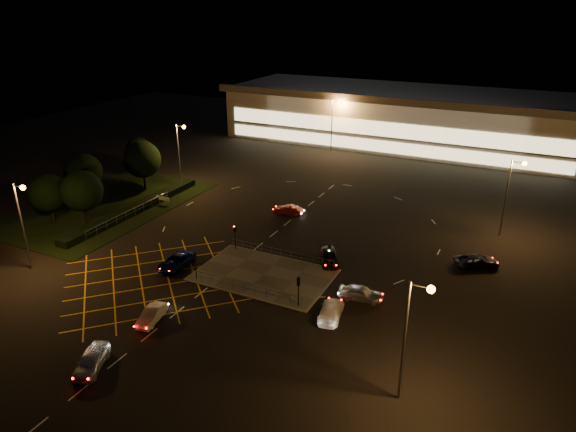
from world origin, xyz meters
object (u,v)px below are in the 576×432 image
at_px(car_left_blue, 176,262).
at_px(signal_ne, 330,252).
at_px(signal_se, 298,286).
at_px(car_right_silver, 361,293).
at_px(car_circ_red, 288,210).
at_px(signal_nw, 235,232).
at_px(car_east_grey, 477,261).
at_px(car_near_silver, 91,360).
at_px(car_queue_white, 152,315).
at_px(car_far_dkgrey, 329,257).
at_px(signal_sw, 195,260).
at_px(car_approach_white, 331,311).

bearing_deg(car_left_blue, signal_ne, 21.54).
height_order(signal_se, car_right_silver, signal_se).
bearing_deg(car_left_blue, car_circ_red, 75.46).
height_order(signal_nw, car_east_grey, signal_nw).
height_order(car_near_silver, car_queue_white, car_near_silver).
xyz_separation_m(signal_se, signal_ne, (0.00, 7.99, 0.00)).
bearing_deg(car_east_grey, car_right_silver, 112.08).
height_order(car_right_silver, car_circ_red, car_right_silver).
xyz_separation_m(car_near_silver, car_queue_white, (-0.01, 7.40, -0.12)).
distance_m(car_queue_white, car_left_blue, 10.45).
height_order(signal_se, car_far_dkgrey, signal_se).
height_order(signal_sw, car_near_silver, signal_sw).
bearing_deg(car_queue_white, car_left_blue, 103.96).
distance_m(car_near_silver, car_circ_red, 36.29).
height_order(car_right_silver, car_east_grey, car_right_silver).
xyz_separation_m(signal_se, signal_nw, (-12.00, 7.99, 0.00)).
height_order(signal_se, car_circ_red, signal_se).
height_order(signal_se, car_left_blue, signal_se).
height_order(signal_sw, car_far_dkgrey, signal_sw).
relative_size(signal_sw, car_right_silver, 0.71).
distance_m(car_east_grey, car_approach_white, 19.78).
relative_size(signal_ne, car_queue_white, 0.80).
distance_m(signal_nw, car_far_dkgrey, 11.54).
distance_m(car_left_blue, car_east_grey, 33.57).
distance_m(signal_nw, car_right_silver, 17.56).
height_order(signal_nw, car_circ_red, signal_nw).
bearing_deg(signal_se, car_right_silver, -142.16).
xyz_separation_m(signal_sw, car_right_silver, (17.00, 3.89, -1.62)).
xyz_separation_m(car_queue_white, car_left_blue, (-4.45, 9.46, 0.05)).
bearing_deg(car_far_dkgrey, car_east_grey, -3.89).
xyz_separation_m(signal_se, car_circ_red, (-11.17, 20.74, -1.71)).
relative_size(signal_sw, signal_nw, 1.00).
xyz_separation_m(signal_ne, car_approach_white, (3.50, -8.26, -1.67)).
height_order(car_near_silver, car_approach_white, car_near_silver).
bearing_deg(car_right_silver, signal_sw, 95.07).
bearing_deg(car_queue_white, signal_sw, 84.52).
distance_m(signal_sw, car_circ_red, 20.82).
bearing_deg(car_right_silver, car_east_grey, -45.34).
bearing_deg(car_circ_red, signal_nw, -9.99).
bearing_deg(signal_ne, car_left_blue, -156.83).
bearing_deg(car_queue_white, car_approach_white, 17.01).
distance_m(signal_ne, car_queue_white, 19.71).
height_order(car_far_dkgrey, car_circ_red, car_far_dkgrey).
relative_size(car_circ_red, car_approach_white, 0.82).
height_order(car_right_silver, car_approach_white, car_right_silver).
xyz_separation_m(car_near_silver, car_east_grey, (25.63, 31.75, -0.09)).
height_order(car_left_blue, car_right_silver, car_right_silver).
relative_size(signal_sw, car_far_dkgrey, 0.68).
bearing_deg(car_queue_white, car_east_grey, 32.30).
bearing_deg(car_circ_red, signal_sw, -8.56).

